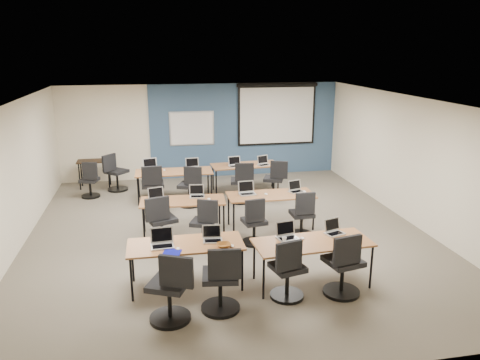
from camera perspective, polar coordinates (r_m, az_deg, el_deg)
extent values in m
cube|color=#6B6354|center=(9.70, -1.46, -6.45)|extent=(8.00, 9.00, 0.02)
cube|color=white|center=(9.03, -1.58, 9.62)|extent=(8.00, 9.00, 0.02)
cube|color=beige|center=(13.63, -4.64, 5.96)|extent=(8.00, 0.04, 2.70)
cube|color=beige|center=(5.15, 6.88, -11.16)|extent=(8.00, 0.04, 2.70)
cube|color=beige|center=(9.50, -26.05, 0.02)|extent=(0.04, 9.00, 2.70)
cube|color=beige|center=(10.66, 20.23, 2.24)|extent=(0.04, 9.00, 2.70)
cube|color=#3D5977|center=(13.79, 0.57, 6.12)|extent=(5.50, 0.04, 2.70)
cube|color=silver|center=(13.52, -5.89, 6.27)|extent=(1.28, 0.02, 0.98)
cube|color=white|center=(13.51, -5.88, 6.26)|extent=(1.20, 0.02, 0.90)
cube|color=black|center=(13.89, 4.50, 8.02)|extent=(2.32, 0.03, 1.82)
cube|color=white|center=(13.88, 4.51, 7.85)|extent=(2.20, 0.02, 1.62)
cylinder|color=black|center=(13.79, 4.59, 11.47)|extent=(2.40, 0.10, 0.10)
cube|color=brown|center=(7.42, -6.64, -7.82)|extent=(1.80, 0.75, 0.03)
cylinder|color=black|center=(7.28, -13.10, -11.78)|extent=(0.04, 0.04, 0.70)
cylinder|color=black|center=(7.39, 0.28, -10.93)|extent=(0.04, 0.04, 0.70)
cylinder|color=black|center=(7.85, -12.96, -9.67)|extent=(0.04, 0.04, 0.70)
cylinder|color=black|center=(7.94, -0.61, -8.92)|extent=(0.04, 0.04, 0.70)
cube|color=brown|center=(7.53, 8.83, -7.53)|extent=(1.86, 0.77, 0.03)
cylinder|color=black|center=(7.17, 2.90, -11.83)|extent=(0.04, 0.04, 0.70)
cylinder|color=black|center=(7.73, 15.70, -10.28)|extent=(0.04, 0.04, 0.70)
cylinder|color=black|center=(7.74, 1.74, -9.63)|extent=(0.04, 0.04, 0.70)
cylinder|color=black|center=(8.26, 13.70, -8.39)|extent=(0.04, 0.04, 0.70)
cube|color=brown|center=(9.45, -7.00, -2.55)|extent=(1.69, 0.70, 0.03)
cylinder|color=black|center=(9.29, -11.65, -5.50)|extent=(0.04, 0.04, 0.70)
cylinder|color=black|center=(9.38, -1.98, -4.95)|extent=(0.04, 0.04, 0.70)
cylinder|color=black|center=(9.83, -11.63, -4.28)|extent=(0.04, 0.04, 0.70)
cylinder|color=black|center=(9.92, -2.51, -3.77)|extent=(0.04, 0.04, 0.70)
cube|color=#96552E|center=(9.77, 3.77, -1.85)|extent=(1.81, 0.75, 0.03)
cylinder|color=black|center=(9.43, -0.76, -4.83)|extent=(0.04, 0.04, 0.70)
cylinder|color=black|center=(9.84, 8.97, -4.12)|extent=(0.04, 0.04, 0.70)
cylinder|color=black|center=(10.01, -1.40, -3.58)|extent=(0.04, 0.04, 0.70)
cylinder|color=black|center=(10.41, 7.80, -2.96)|extent=(0.04, 0.04, 0.70)
cube|color=#A16B41|center=(11.68, -8.05, 0.99)|extent=(1.89, 0.79, 0.03)
cylinder|color=black|center=(11.45, -12.31, -1.42)|extent=(0.04, 0.04, 0.70)
cylinder|color=black|center=(11.53, -3.50, -0.96)|extent=(0.04, 0.04, 0.70)
cylinder|color=black|center=(12.09, -12.26, -0.50)|extent=(0.04, 0.04, 0.70)
cylinder|color=black|center=(12.17, -3.91, -0.07)|extent=(0.04, 0.04, 0.70)
cube|color=brown|center=(12.24, 0.64, 1.83)|extent=(1.75, 0.73, 0.03)
cylinder|color=black|center=(11.91, -2.92, -0.41)|extent=(0.04, 0.04, 0.70)
cylinder|color=black|center=(12.23, 4.67, 0.00)|extent=(0.04, 0.04, 0.70)
cylinder|color=black|center=(12.49, -3.31, 0.36)|extent=(0.04, 0.04, 0.70)
cylinder|color=black|center=(12.80, 3.95, 0.73)|extent=(0.04, 0.04, 0.70)
cube|color=silver|center=(7.34, -9.44, -7.98)|extent=(0.35, 0.26, 0.02)
cube|color=black|center=(7.31, -9.44, -7.96)|extent=(0.30, 0.15, 0.00)
cube|color=silver|center=(7.41, -9.52, -6.60)|extent=(0.35, 0.06, 0.24)
cube|color=black|center=(7.40, -9.52, -6.63)|extent=(0.31, 0.05, 0.20)
ellipsoid|color=white|center=(7.22, -7.58, -8.30)|extent=(0.08, 0.10, 0.03)
cylinder|color=black|center=(6.91, -8.49, -16.28)|extent=(0.58, 0.58, 0.05)
cylinder|color=black|center=(6.79, -8.57, -14.61)|extent=(0.06, 0.06, 0.51)
cube|color=black|center=(6.64, -8.67, -12.40)|extent=(0.51, 0.51, 0.08)
cube|color=black|center=(6.33, -7.79, -11.01)|extent=(0.47, 0.06, 0.44)
cube|color=#ADADAD|center=(7.44, -3.34, -7.42)|extent=(0.30, 0.22, 0.02)
cube|color=black|center=(7.42, -3.32, -7.40)|extent=(0.25, 0.13, 0.00)
cube|color=#ADADAD|center=(7.51, -3.47, -6.26)|extent=(0.30, 0.06, 0.21)
cube|color=black|center=(7.50, -3.46, -6.28)|extent=(0.26, 0.04, 0.17)
ellipsoid|color=white|center=(7.25, -0.99, -8.03)|extent=(0.06, 0.10, 0.03)
cylinder|color=black|center=(7.07, -2.39, -15.28)|extent=(0.57, 0.57, 0.05)
cylinder|color=black|center=(6.96, -2.41, -13.67)|extent=(0.06, 0.06, 0.50)
cube|color=black|center=(6.82, -2.44, -11.54)|extent=(0.50, 0.50, 0.08)
cube|color=black|center=(6.49, -1.90, -10.23)|extent=(0.46, 0.06, 0.44)
cube|color=#A9A9B0|center=(7.57, 5.82, -7.07)|extent=(0.33, 0.24, 0.02)
cube|color=black|center=(7.55, 5.87, -7.05)|extent=(0.28, 0.14, 0.00)
cube|color=#A9A9B0|center=(7.64, 5.57, -5.84)|extent=(0.33, 0.06, 0.23)
cube|color=black|center=(7.63, 5.59, -5.86)|extent=(0.29, 0.04, 0.19)
ellipsoid|color=white|center=(7.59, 7.63, -7.05)|extent=(0.08, 0.11, 0.03)
cylinder|color=black|center=(7.40, 5.72, -13.81)|extent=(0.52, 0.52, 0.05)
cylinder|color=black|center=(7.30, 5.76, -12.42)|extent=(0.06, 0.06, 0.46)
cube|color=black|center=(7.18, 5.82, -10.53)|extent=(0.46, 0.46, 0.08)
cube|color=black|center=(6.87, 5.98, -9.21)|extent=(0.42, 0.06, 0.44)
cube|color=#A5A4B0|center=(7.86, 11.47, -6.42)|extent=(0.30, 0.22, 0.02)
cube|color=black|center=(7.84, 11.53, -6.40)|extent=(0.26, 0.13, 0.00)
cube|color=#A5A4B0|center=(7.92, 11.19, -5.33)|extent=(0.30, 0.06, 0.21)
cube|color=black|center=(7.92, 11.21, -5.35)|extent=(0.26, 0.04, 0.17)
ellipsoid|color=white|center=(7.83, 13.54, -6.66)|extent=(0.08, 0.10, 0.03)
cylinder|color=black|center=(7.63, 12.23, -13.16)|extent=(0.57, 0.57, 0.05)
cylinder|color=black|center=(7.52, 12.33, -11.64)|extent=(0.06, 0.06, 0.51)
cube|color=black|center=(7.39, 12.46, -9.62)|extent=(0.51, 0.51, 0.08)
cube|color=black|center=(7.07, 12.95, -8.37)|extent=(0.46, 0.06, 0.44)
cube|color=#AFAFB7|center=(9.49, -10.19, -2.44)|extent=(0.32, 0.23, 0.02)
cube|color=black|center=(9.47, -10.19, -2.41)|extent=(0.27, 0.13, 0.00)
cube|color=#AFAFB7|center=(9.57, -10.24, -1.52)|extent=(0.32, 0.06, 0.22)
cube|color=black|center=(9.57, -10.24, -1.53)|extent=(0.28, 0.04, 0.18)
ellipsoid|color=white|center=(9.37, -9.21, -2.63)|extent=(0.09, 0.11, 0.03)
cylinder|color=black|center=(9.23, -9.40, -7.70)|extent=(0.57, 0.57, 0.05)
cylinder|color=black|center=(9.14, -9.46, -6.41)|extent=(0.06, 0.06, 0.50)
cube|color=black|center=(9.04, -9.55, -4.70)|extent=(0.50, 0.50, 0.08)
cube|color=black|center=(8.74, -10.05, -3.50)|extent=(0.46, 0.06, 0.44)
cube|color=#B3B3B4|center=(9.61, -5.23, -2.02)|extent=(0.30, 0.22, 0.02)
cube|color=black|center=(9.59, -5.22, -1.99)|extent=(0.26, 0.13, 0.00)
cube|color=#B3B3B4|center=(9.69, -5.32, -1.15)|extent=(0.30, 0.06, 0.21)
cube|color=black|center=(9.68, -5.31, -1.16)|extent=(0.27, 0.04, 0.17)
ellipsoid|color=white|center=(9.43, -3.80, -2.33)|extent=(0.06, 0.10, 0.04)
cylinder|color=black|center=(9.15, -4.48, -7.73)|extent=(0.48, 0.48, 0.05)
cylinder|color=black|center=(9.08, -4.50, -6.64)|extent=(0.06, 0.06, 0.43)
cube|color=black|center=(8.98, -4.54, -5.14)|extent=(0.43, 0.43, 0.08)
cube|color=black|center=(8.73, -3.96, -3.81)|extent=(0.39, 0.06, 0.44)
cube|color=#A3A3AD|center=(9.73, 0.91, -1.72)|extent=(0.34, 0.25, 0.02)
cube|color=black|center=(9.71, 0.93, -1.69)|extent=(0.29, 0.14, 0.00)
cube|color=#A3A3AD|center=(9.82, 0.75, -0.77)|extent=(0.34, 0.06, 0.23)
cube|color=black|center=(9.81, 0.76, -0.79)|extent=(0.30, 0.04, 0.19)
ellipsoid|color=white|center=(9.74, 3.20, -1.73)|extent=(0.07, 0.11, 0.04)
cylinder|color=black|center=(9.19, 1.71, -7.58)|extent=(0.48, 0.48, 0.05)
cylinder|color=black|center=(9.12, 1.72, -6.50)|extent=(0.06, 0.06, 0.42)
cube|color=black|center=(9.03, 1.74, -5.03)|extent=(0.42, 0.42, 0.08)
cube|color=black|center=(8.75, 1.84, -3.76)|extent=(0.39, 0.06, 0.44)
cube|color=#ABAAB1|center=(9.96, 6.87, -1.42)|extent=(0.30, 0.22, 0.02)
cube|color=black|center=(9.94, 6.91, -1.39)|extent=(0.26, 0.13, 0.00)
cube|color=#ABAAB1|center=(10.04, 6.69, -0.60)|extent=(0.30, 0.06, 0.21)
cube|color=black|center=(10.03, 6.70, -0.61)|extent=(0.26, 0.04, 0.17)
ellipsoid|color=white|center=(9.99, 7.85, -1.40)|extent=(0.08, 0.11, 0.04)
cylinder|color=black|center=(9.64, 7.45, -6.57)|extent=(0.48, 0.48, 0.05)
cylinder|color=black|center=(9.57, 7.49, -5.52)|extent=(0.06, 0.06, 0.43)
cube|color=black|center=(9.48, 7.55, -4.09)|extent=(0.43, 0.43, 0.08)
cube|color=black|center=(9.21, 7.96, -2.86)|extent=(0.39, 0.06, 0.44)
cube|color=silver|center=(11.94, -10.90, 1.31)|extent=(0.35, 0.25, 0.02)
cube|color=black|center=(11.91, -10.90, 1.34)|extent=(0.30, 0.15, 0.00)
cube|color=silver|center=(12.04, -10.93, 2.08)|extent=(0.35, 0.06, 0.24)
cube|color=black|center=(12.03, -10.93, 2.07)|extent=(0.31, 0.05, 0.20)
ellipsoid|color=white|center=(11.78, -9.21, 1.20)|extent=(0.07, 0.10, 0.03)
cylinder|color=black|center=(11.43, -10.47, -3.08)|extent=(0.58, 0.58, 0.05)
cylinder|color=black|center=(11.35, -10.53, -1.97)|extent=(0.06, 0.06, 0.51)
cube|color=black|center=(11.27, -10.60, -0.53)|extent=(0.51, 0.51, 0.08)
cube|color=black|center=(10.97, -10.69, 0.54)|extent=(0.47, 0.06, 0.44)
cube|color=#9C9DA9|center=(11.85, -5.78, 1.41)|extent=(0.34, 0.25, 0.02)
cube|color=black|center=(11.83, -5.77, 1.44)|extent=(0.29, 0.14, 0.00)
cube|color=#9C9DA9|center=(11.95, -5.86, 2.16)|extent=(0.34, 0.06, 0.23)
cube|color=black|center=(11.94, -5.85, 2.15)|extent=(0.30, 0.04, 0.19)
ellipsoid|color=white|center=(11.72, -5.13, 1.27)|extent=(0.09, 0.11, 0.03)
cylinder|color=black|center=(11.38, -6.16, -2.97)|extent=(0.53, 0.53, 0.05)
cylinder|color=black|center=(11.32, -6.19, -1.97)|extent=(0.06, 0.06, 0.47)
cube|color=black|center=(11.24, -6.23, -0.64)|extent=(0.47, 0.47, 0.08)
cube|color=black|center=(10.98, -5.77, 0.50)|extent=(0.43, 0.06, 0.44)
cube|color=silver|center=(12.02, -0.58, 1.69)|extent=(0.32, 0.23, 0.02)
cube|color=black|center=(12.00, -0.57, 1.73)|extent=(0.27, 0.14, 0.00)
cube|color=silver|center=(12.11, -0.69, 2.40)|extent=(0.32, 0.06, 0.22)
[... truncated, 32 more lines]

